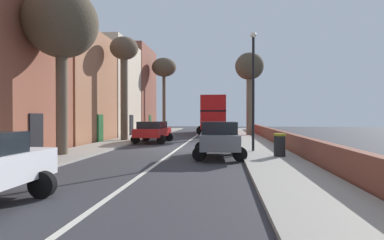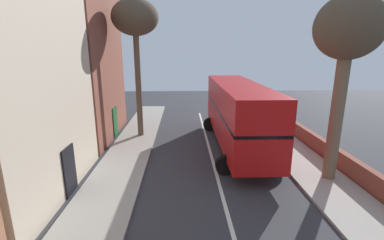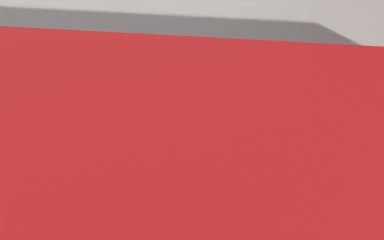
% 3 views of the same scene
% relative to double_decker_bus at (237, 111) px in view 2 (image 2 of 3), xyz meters
% --- Properties ---
extents(double_decker_bus, '(3.58, 11.06, 4.06)m').
position_rel_double_decker_bus_xyz_m(double_decker_bus, '(0.00, 0.00, 0.00)').
color(double_decker_bus, '#B31112').
rests_on(double_decker_bus, ground).
extents(street_tree_left_2, '(3.04, 3.04, 9.10)m').
position_rel_double_decker_bus_xyz_m(street_tree_left_2, '(-6.37, 2.52, 5.48)').
color(street_tree_left_2, brown).
rests_on(street_tree_left_2, sidewalk_left).
extents(street_tree_right_3, '(2.80, 2.80, 8.14)m').
position_rel_double_decker_bus_xyz_m(street_tree_right_3, '(3.56, -4.48, 4.24)').
color(street_tree_right_3, brown).
rests_on(street_tree_right_3, sidewalk_right).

